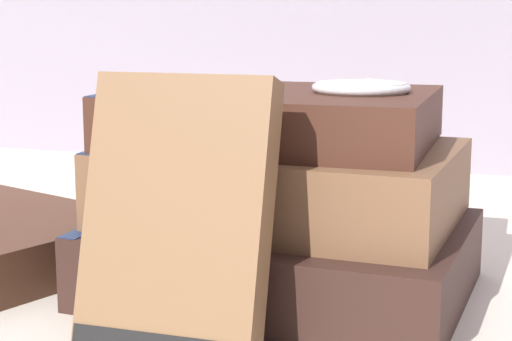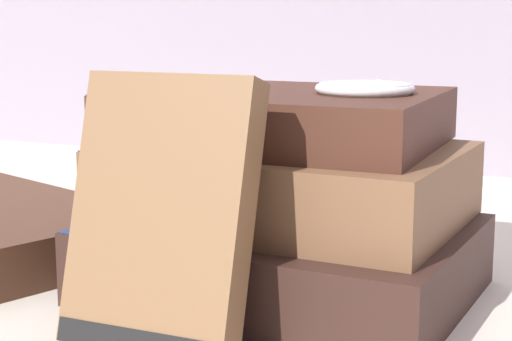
% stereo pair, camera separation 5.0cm
% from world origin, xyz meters
% --- Properties ---
extents(ground_plane, '(3.00, 3.00, 0.00)m').
position_xyz_m(ground_plane, '(0.00, 0.00, 0.00)').
color(ground_plane, beige).
extents(book_flat_bottom, '(0.22, 0.18, 0.04)m').
position_xyz_m(book_flat_bottom, '(0.06, 0.05, 0.02)').
color(book_flat_bottom, '#331E19').
rests_on(book_flat_bottom, ground_plane).
extents(book_flat_middle, '(0.21, 0.16, 0.05)m').
position_xyz_m(book_flat_middle, '(0.06, 0.06, 0.07)').
color(book_flat_middle, brown).
rests_on(book_flat_middle, book_flat_bottom).
extents(book_flat_top, '(0.19, 0.15, 0.03)m').
position_xyz_m(book_flat_top, '(0.05, 0.06, 0.10)').
color(book_flat_top, '#422319').
rests_on(book_flat_top, book_flat_middle).
extents(book_leaning_front, '(0.09, 0.06, 0.14)m').
position_xyz_m(book_leaning_front, '(0.04, -0.06, 0.06)').
color(book_leaning_front, brown).
rests_on(book_leaning_front, ground_plane).
extents(pocket_watch, '(0.06, 0.06, 0.01)m').
position_xyz_m(pocket_watch, '(0.10, 0.07, 0.12)').
color(pocket_watch, silver).
rests_on(pocket_watch, book_flat_top).
extents(reading_glasses, '(0.10, 0.06, 0.00)m').
position_xyz_m(reading_glasses, '(-0.01, 0.18, 0.00)').
color(reading_glasses, black).
rests_on(reading_glasses, ground_plane).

